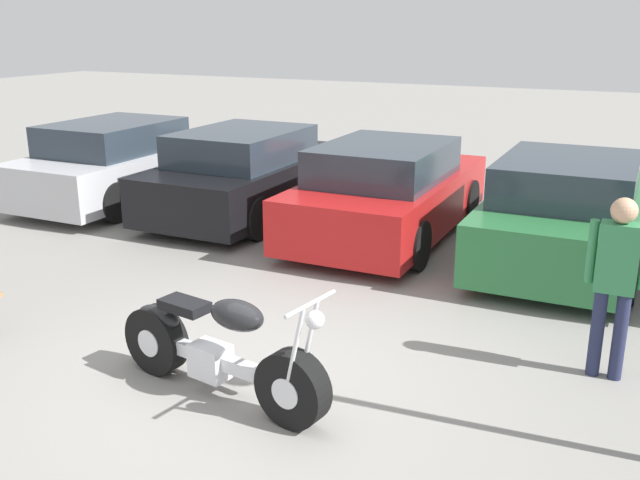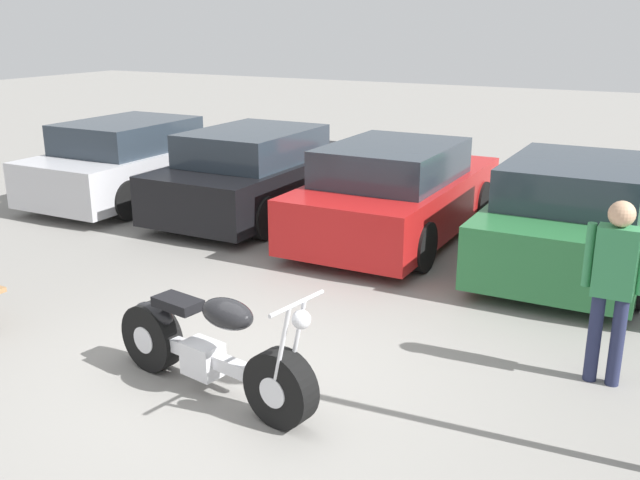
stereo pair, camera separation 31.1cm
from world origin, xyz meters
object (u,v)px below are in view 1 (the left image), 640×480
object	(u,v)px
parked_car_black	(249,174)
parked_car_red	(388,192)
parked_car_silver	(123,163)
motorcycle	(217,351)
person_standing	(616,274)
parked_car_green	(566,212)

from	to	relation	value
parked_car_black	parked_car_red	size ratio (longest dim) A/B	1.00
parked_car_silver	parked_car_red	xyz separation A→B (m)	(5.06, -0.09, 0.00)
parked_car_silver	parked_car_red	distance (m)	5.07
parked_car_red	motorcycle	bearing A→B (deg)	-86.10
motorcycle	person_standing	distance (m)	3.53
parked_car_green	person_standing	world-z (taller)	person_standing
person_standing	motorcycle	bearing A→B (deg)	-148.92
parked_car_black	person_standing	world-z (taller)	person_standing
motorcycle	parked_car_black	bearing A→B (deg)	118.34
motorcycle	parked_car_green	bearing A→B (deg)	66.68
parked_car_black	person_standing	xyz separation A→B (m)	(5.87, -3.54, 0.32)
motorcycle	person_standing	size ratio (longest dim) A/B	1.32
motorcycle	parked_car_red	distance (m)	5.12
parked_car_green	person_standing	bearing A→B (deg)	-76.22
parked_car_silver	parked_car_green	distance (m)	7.60
parked_car_silver	parked_car_black	xyz separation A→B (m)	(2.53, 0.15, 0.00)
parked_car_green	motorcycle	bearing A→B (deg)	-113.32
motorcycle	parked_car_black	distance (m)	6.07
parked_car_black	person_standing	size ratio (longest dim) A/B	2.55
motorcycle	parked_car_black	xyz separation A→B (m)	(-2.88, 5.34, 0.26)
motorcycle	parked_car_red	size ratio (longest dim) A/B	0.52
parked_car_silver	parked_car_green	size ratio (longest dim) A/B	1.00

